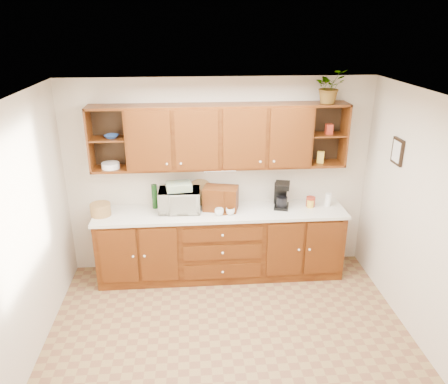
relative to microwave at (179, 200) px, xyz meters
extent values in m
plane|color=olive|center=(0.53, -1.49, -1.09)|extent=(4.00, 4.00, 0.00)
plane|color=white|center=(0.53, -1.49, 1.51)|extent=(4.00, 4.00, 0.00)
plane|color=beige|center=(0.53, 0.26, 0.21)|extent=(4.00, 0.00, 4.00)
plane|color=beige|center=(-1.47, -1.49, 0.21)|extent=(0.00, 3.50, 3.50)
plane|color=beige|center=(2.53, -1.49, 0.21)|extent=(0.00, 3.50, 3.50)
cube|color=#331205|center=(0.53, -0.04, -0.64)|extent=(3.20, 0.60, 0.90)
cube|color=silver|center=(0.53, -0.05, -0.17)|extent=(3.24, 0.64, 0.04)
cube|color=#331205|center=(0.53, 0.10, 0.80)|extent=(2.30, 0.33, 0.80)
cube|color=black|center=(-0.85, 0.25, 0.80)|extent=(0.45, 0.02, 0.80)
cube|color=black|center=(1.90, 0.25, 0.80)|extent=(0.45, 0.02, 0.80)
cube|color=#331205|center=(-0.85, 0.10, 0.80)|extent=(0.43, 0.30, 0.02)
cube|color=#331205|center=(1.90, 0.10, 0.80)|extent=(0.43, 0.30, 0.02)
cube|color=#331205|center=(1.90, 0.10, 1.19)|extent=(0.45, 0.33, 0.03)
cube|color=white|center=(0.53, 0.05, 0.38)|extent=(0.40, 0.05, 0.02)
cube|color=black|center=(2.51, -0.59, 0.76)|extent=(0.03, 0.24, 0.30)
cylinder|color=olive|center=(-0.99, -0.05, -0.07)|extent=(0.31, 0.31, 0.16)
imported|color=beige|center=(0.00, 0.00, 0.00)|extent=(0.53, 0.37, 0.29)
cube|color=#C7C65E|center=(0.00, 0.00, 0.19)|extent=(0.34, 0.27, 0.09)
cylinder|color=black|center=(-0.32, 0.12, 0.02)|extent=(0.07, 0.07, 0.33)
cylinder|color=olive|center=(0.27, 0.18, -0.14)|extent=(0.37, 0.12, 0.36)
cube|color=#331205|center=(0.53, 0.01, 0.01)|extent=(0.49, 0.37, 0.30)
cylinder|color=#331205|center=(0.57, -0.13, 0.01)|extent=(0.02, 0.02, 0.31)
cylinder|color=#331205|center=(0.57, -0.13, -0.14)|extent=(0.12, 0.12, 0.02)
imported|color=white|center=(0.64, -0.16, -0.10)|extent=(0.15, 0.15, 0.09)
imported|color=white|center=(0.56, -0.05, -0.10)|extent=(0.15, 0.15, 0.09)
imported|color=white|center=(0.50, -0.18, -0.10)|extent=(0.15, 0.15, 0.09)
cylinder|color=maroon|center=(1.73, 0.01, -0.08)|extent=(0.14, 0.14, 0.13)
cylinder|color=white|center=(1.96, 0.01, -0.06)|extent=(0.09, 0.09, 0.17)
cylinder|color=yellow|center=(1.71, -0.02, -0.09)|extent=(0.10, 0.10, 0.10)
cube|color=black|center=(1.33, 0.00, -0.13)|extent=(0.24, 0.28, 0.04)
cube|color=black|center=(1.33, 0.09, 0.02)|extent=(0.17, 0.10, 0.29)
cube|color=black|center=(1.33, 0.00, 0.17)|extent=(0.24, 0.28, 0.06)
cylinder|color=black|center=(1.33, -0.02, -0.05)|extent=(0.17, 0.17, 0.13)
imported|color=#294C97|center=(-0.79, 0.08, 0.84)|extent=(0.22, 0.22, 0.04)
cylinder|color=white|center=(-0.84, 0.07, 0.47)|extent=(0.26, 0.26, 0.07)
cube|color=yellow|center=(1.83, 0.08, 0.51)|extent=(0.10, 0.09, 0.15)
cube|color=maroon|center=(1.91, 0.07, 0.88)|extent=(0.09, 0.08, 0.13)
imported|color=#999999|center=(1.86, 0.06, 1.41)|extent=(0.46, 0.43, 0.41)
camera|label=1|loc=(0.16, -5.19, 2.16)|focal=35.00mm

